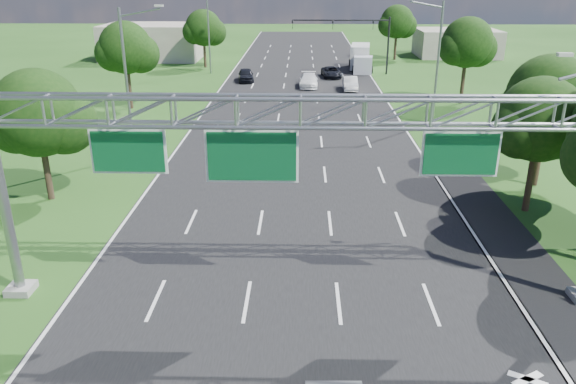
{
  "coord_description": "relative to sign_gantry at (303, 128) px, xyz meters",
  "views": [
    {
      "loc": [
        0.31,
        -7.4,
        12.05
      ],
      "look_at": [
        -0.26,
        14.67,
        3.41
      ],
      "focal_mm": 35.0,
      "sensor_mm": 36.0,
      "label": 1
    }
  ],
  "objects": [
    {
      "name": "tree_verge_lb",
      "position": [
        -16.25,
        33.04,
        -1.48
      ],
      "size": [
        5.76,
        4.8,
        8.06
      ],
      "color": "#2D2116",
      "rests_on": "ground"
    },
    {
      "name": "road_flare",
      "position": [
        9.87,
        2.0,
        -6.89
      ],
      "size": [
        3.0,
        30.0,
        0.02
      ],
      "primitive_type": "cube",
      "color": "black",
      "rests_on": "ground"
    },
    {
      "name": "streetlight_l_near",
      "position": [
        -11.63,
        18.0,
        -1.31
      ],
      "size": [
        2.97,
        0.22,
        10.16
      ],
      "color": "gray",
      "rests_on": "ground"
    },
    {
      "name": "building_left",
      "position": [
        -22.33,
        66.0,
        -4.39
      ],
      "size": [
        14.0,
        10.0,
        5.0
      ],
      "primitive_type": "cube",
      "color": "gray",
      "rests_on": "ground"
    },
    {
      "name": "streetlight_r_mid",
      "position": [
        10.97,
        28.0,
        -1.31
      ],
      "size": [
        2.97,
        0.22,
        10.16
      ],
      "color": "gray",
      "rests_on": "ground"
    },
    {
      "name": "tree_verge_re",
      "position": [
        13.75,
        66.04,
        -1.7
      ],
      "size": [
        5.76,
        4.8,
        7.84
      ],
      "color": "#2D2116",
      "rests_on": "ground"
    },
    {
      "name": "car_queue_c",
      "position": [
        -6.76,
        47.57,
        -6.15
      ],
      "size": [
        2.29,
        4.55,
        1.49
      ],
      "primitive_type": "imported",
      "rotation": [
        0.0,
        0.0,
        0.12
      ],
      "color": "black",
      "rests_on": "ground"
    },
    {
      "name": "sign_gantry",
      "position": [
        0.0,
        0.0,
        0.0
      ],
      "size": [
        23.5,
        1.0,
        9.56
      ],
      "color": "gray",
      "rests_on": "ground"
    },
    {
      "name": "tree_verge_la",
      "position": [
        -14.25,
        10.04,
        -2.13
      ],
      "size": [
        5.76,
        4.8,
        7.4
      ],
      "color": "#2D2116",
      "rests_on": "ground"
    },
    {
      "name": "building_right",
      "position": [
        23.67,
        70.0,
        -4.89
      ],
      "size": [
        12.0,
        9.0,
        4.0
      ],
      "primitive_type": "cube",
      "color": "gray",
      "rests_on": "ground"
    },
    {
      "name": "car_queue_b",
      "position": [
        3.52,
        50.5,
        -6.26
      ],
      "size": [
        2.55,
        4.74,
        1.26
      ],
      "primitive_type": "imported",
      "rotation": [
        0.0,
        0.0,
        0.1
      ],
      "color": "black",
      "rests_on": "ground"
    },
    {
      "name": "streetlight_l_far",
      "position": [
        -11.63,
        53.0,
        -1.31
      ],
      "size": [
        2.97,
        0.22,
        10.16
      ],
      "color": "gray",
      "rests_on": "ground"
    },
    {
      "name": "car_queue_d",
      "position": [
        5.23,
        42.37,
        -6.17
      ],
      "size": [
        1.56,
        4.37,
        1.43
      ],
      "primitive_type": "imported",
      "rotation": [
        0.0,
        0.0,
        -0.01
      ],
      "color": "silver",
      "rests_on": "ground"
    },
    {
      "name": "box_truck",
      "position": [
        7.67,
        56.55,
        -5.39
      ],
      "size": [
        3.07,
        8.51,
        3.13
      ],
      "rotation": [
        0.0,
        0.0,
        -0.12
      ],
      "color": "silver",
      "rests_on": "ground"
    },
    {
      "name": "tree_verge_rd",
      "position": [
        15.75,
        36.04,
        -1.26
      ],
      "size": [
        5.76,
        4.8,
        8.28
      ],
      "color": "#2D2116",
      "rests_on": "ground"
    },
    {
      "name": "traffic_signal",
      "position": [
        7.15,
        53.0,
        -1.72
      ],
      "size": [
        12.21,
        0.24,
        7.0
      ],
      "color": "black",
      "rests_on": "ground"
    },
    {
      "name": "road",
      "position": [
        -0.33,
        18.0,
        -6.89
      ],
      "size": [
        18.0,
        180.0,
        0.02
      ],
      "primitive_type": "cube",
      "color": "black",
      "rests_on": "ground"
    },
    {
      "name": "tree_verge_lc",
      "position": [
        -13.25,
        58.04,
        -1.92
      ],
      "size": [
        5.76,
        4.8,
        7.62
      ],
      "color": "#2D2116",
      "rests_on": "ground"
    },
    {
      "name": "ground",
      "position": [
        -0.33,
        18.0,
        -6.89
      ],
      "size": [
        220.0,
        220.0,
        0.0
      ],
      "primitive_type": "plane",
      "color": "#1D4414",
      "rests_on": "ground"
    },
    {
      "name": "car_queue_a",
      "position": [
        0.67,
        44.2,
        -6.17
      ],
      "size": [
        2.08,
        4.99,
        1.44
      ],
      "primitive_type": "imported",
      "rotation": [
        0.0,
        0.0,
        -0.01
      ],
      "color": "white",
      "rests_on": "ground"
    }
  ]
}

